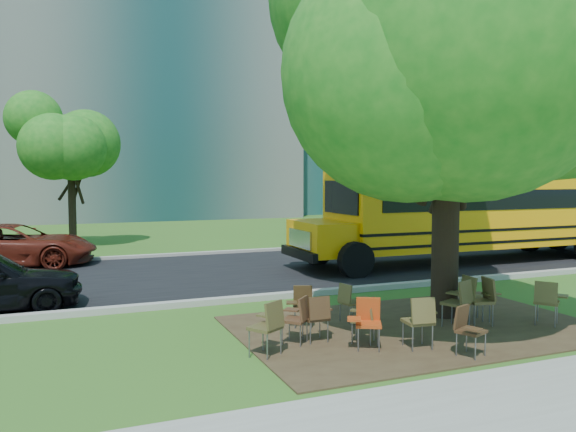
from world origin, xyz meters
name	(u,v)px	position (x,y,z in m)	size (l,w,h in m)	color
ground	(359,327)	(0.00, 0.00, 0.00)	(160.00, 160.00, 0.00)	#2F5A1C
sidewalk	(572,432)	(0.00, -5.00, 0.02)	(60.00, 4.00, 0.04)	gray
dirt_patch	(417,327)	(1.00, -0.50, 0.01)	(7.00, 4.50, 0.03)	#382819
asphalt_road	(250,271)	(0.00, 7.00, 0.02)	(80.00, 8.00, 0.04)	black
kerb_near	(300,294)	(0.00, 3.00, 0.07)	(80.00, 0.25, 0.14)	gray
kerb_far	(216,253)	(0.00, 11.10, 0.07)	(80.00, 0.25, 0.14)	gray
building_main	(19,66)	(-8.00, 36.00, 11.00)	(38.00, 16.00, 22.00)	slate
building_right	(385,78)	(24.00, 38.00, 12.50)	(30.00, 16.00, 25.00)	#6C675A
bg_tree_2	(71,147)	(-5.00, 16.00, 4.21)	(4.80, 4.80, 6.62)	black
bg_tree_3	(363,133)	(8.00, 14.00, 5.03)	(5.60, 5.60, 7.84)	black
bg_tree_4	(509,150)	(16.00, 13.00, 4.34)	(5.00, 5.00, 6.85)	black
main_tree	(449,55)	(2.03, 0.00, 5.44)	(7.20, 7.20, 9.06)	black
school_bus	(489,208)	(8.53, 6.00, 1.88)	(13.31, 3.04, 3.25)	orange
chair_0	(269,322)	(-2.30, -1.09, 0.58)	(0.63, 0.79, 0.95)	#483E1F
chair_1	(318,314)	(-1.24, -0.69, 0.54)	(0.56, 0.51, 0.87)	#3E2816
chair_2	(366,315)	(-0.45, -1.04, 0.52)	(0.57, 0.72, 0.83)	#41391C
chair_3	(367,318)	(-0.61, -1.35, 0.55)	(0.74, 0.58, 0.89)	#A53811
chair_4	(421,317)	(0.22, -1.72, 0.58)	(0.67, 0.55, 0.94)	#4F4522
chair_5	(468,326)	(0.71, -2.33, 0.52)	(0.58, 0.66, 0.85)	#3F2816
chair_6	(481,296)	(2.30, -0.82, 0.60)	(0.57, 0.72, 0.97)	#4E4222
chair_7	(548,298)	(3.47, -1.38, 0.57)	(0.77, 0.62, 0.92)	brown
chair_8	(298,315)	(-1.60, -0.65, 0.53)	(0.59, 0.74, 0.87)	#472A19
chair_9	(302,302)	(-1.07, 0.40, 0.50)	(0.65, 0.51, 0.81)	#3C2B15
chair_10	(350,299)	(-0.06, 0.28, 0.50)	(0.57, 0.55, 0.82)	brown
chair_11	(460,298)	(1.74, -0.85, 0.60)	(0.66, 0.76, 0.97)	#4E4321
chair_12	(475,294)	(2.33, -0.60, 0.59)	(0.56, 0.63, 0.96)	#4E4622
bg_car_red	(15,245)	(-6.88, 10.80, 0.71)	(2.36, 5.11, 1.42)	#51170E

